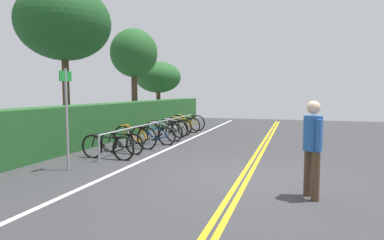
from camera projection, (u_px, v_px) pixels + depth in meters
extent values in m
cube|color=#353538|center=(245.00, 177.00, 7.41)|extent=(31.52, 13.81, 0.05)
cube|color=gold|center=(249.00, 176.00, 7.39)|extent=(28.37, 0.10, 0.00)
cube|color=gold|center=(242.00, 176.00, 7.44)|extent=(28.37, 0.10, 0.00)
cube|color=white|center=(127.00, 167.00, 8.27)|extent=(28.37, 0.12, 0.00)
cylinder|color=#9EA0A5|center=(99.00, 149.00, 8.84)|extent=(0.05, 0.05, 0.72)
cylinder|color=#9EA0A5|center=(128.00, 140.00, 10.40)|extent=(0.05, 0.05, 0.72)
cylinder|color=#9EA0A5|center=(150.00, 134.00, 11.96)|extent=(0.05, 0.05, 0.72)
cylinder|color=#9EA0A5|center=(167.00, 129.00, 13.51)|extent=(0.05, 0.05, 0.72)
cylinder|color=#9EA0A5|center=(180.00, 125.00, 15.07)|extent=(0.05, 0.05, 0.72)
cylinder|color=#9EA0A5|center=(191.00, 122.00, 16.63)|extent=(0.05, 0.05, 0.72)
cylinder|color=#9EA0A5|center=(159.00, 122.00, 12.70)|extent=(8.19, 0.04, 0.04)
torus|color=black|center=(92.00, 146.00, 9.46)|extent=(0.10, 0.70, 0.69)
torus|color=black|center=(123.00, 149.00, 9.10)|extent=(0.10, 0.70, 0.69)
cylinder|color=black|center=(103.00, 144.00, 9.32)|extent=(0.07, 0.59, 0.47)
cylinder|color=black|center=(105.00, 137.00, 9.28)|extent=(0.08, 0.70, 0.07)
cylinder|color=black|center=(114.00, 146.00, 9.20)|extent=(0.05, 0.17, 0.43)
cylinder|color=black|center=(118.00, 151.00, 9.17)|extent=(0.06, 0.37, 0.18)
cylinder|color=black|center=(120.00, 144.00, 9.13)|extent=(0.05, 0.25, 0.29)
cylinder|color=black|center=(93.00, 141.00, 9.43)|extent=(0.04, 0.14, 0.31)
cube|color=black|center=(116.00, 137.00, 9.16)|extent=(0.09, 0.20, 0.05)
cylinder|color=black|center=(95.00, 134.00, 9.40)|extent=(0.46, 0.06, 0.03)
torus|color=black|center=(109.00, 142.00, 10.45)|extent=(0.19, 0.66, 0.66)
torus|color=black|center=(135.00, 144.00, 9.96)|extent=(0.19, 0.66, 0.66)
cylinder|color=black|center=(118.00, 140.00, 10.26)|extent=(0.15, 0.57, 0.45)
cylinder|color=black|center=(120.00, 134.00, 10.21)|extent=(0.18, 0.68, 0.07)
cylinder|color=black|center=(127.00, 142.00, 10.09)|extent=(0.07, 0.17, 0.40)
cylinder|color=black|center=(130.00, 146.00, 10.05)|extent=(0.11, 0.37, 0.17)
cylinder|color=black|center=(132.00, 140.00, 10.00)|extent=(0.09, 0.25, 0.28)
cylinder|color=black|center=(110.00, 137.00, 10.41)|extent=(0.06, 0.14, 0.30)
cube|color=black|center=(129.00, 134.00, 10.04)|extent=(0.12, 0.21, 0.05)
cylinder|color=black|center=(111.00, 131.00, 10.37)|extent=(0.46, 0.12, 0.03)
torus|color=black|center=(123.00, 137.00, 11.27)|extent=(0.18, 0.77, 0.77)
torus|color=black|center=(147.00, 138.00, 10.85)|extent=(0.18, 0.77, 0.77)
cylinder|color=orange|center=(132.00, 134.00, 11.10)|extent=(0.12, 0.55, 0.53)
cylinder|color=orange|center=(133.00, 128.00, 11.06)|extent=(0.14, 0.65, 0.07)
cylinder|color=orange|center=(140.00, 136.00, 10.96)|extent=(0.06, 0.16, 0.47)
cylinder|color=orange|center=(143.00, 140.00, 10.93)|extent=(0.09, 0.35, 0.19)
cylinder|color=orange|center=(144.00, 133.00, 10.88)|extent=(0.07, 0.24, 0.32)
cylinder|color=orange|center=(124.00, 132.00, 11.24)|extent=(0.06, 0.13, 0.35)
cube|color=black|center=(141.00, 128.00, 10.91)|extent=(0.11, 0.21, 0.05)
cylinder|color=orange|center=(125.00, 125.00, 11.20)|extent=(0.46, 0.10, 0.03)
torus|color=black|center=(140.00, 135.00, 11.99)|extent=(0.07, 0.67, 0.67)
torus|color=black|center=(167.00, 136.00, 11.71)|extent=(0.07, 0.67, 0.67)
cylinder|color=#1947B7|center=(150.00, 134.00, 11.88)|extent=(0.05, 0.59, 0.46)
cylinder|color=#1947B7|center=(151.00, 128.00, 11.84)|extent=(0.05, 0.71, 0.07)
cylinder|color=#1947B7|center=(159.00, 134.00, 11.78)|extent=(0.04, 0.17, 0.41)
cylinder|color=#1947B7|center=(162.00, 138.00, 11.76)|extent=(0.04, 0.38, 0.17)
cylinder|color=#1947B7|center=(164.00, 133.00, 11.73)|extent=(0.04, 0.26, 0.28)
cylinder|color=#1947B7|center=(141.00, 131.00, 11.96)|extent=(0.04, 0.14, 0.30)
cube|color=black|center=(161.00, 128.00, 11.74)|extent=(0.08, 0.20, 0.05)
cylinder|color=#1947B7|center=(142.00, 126.00, 11.93)|extent=(0.46, 0.04, 0.03)
torus|color=black|center=(151.00, 131.00, 12.95)|extent=(0.13, 0.73, 0.73)
torus|color=black|center=(174.00, 132.00, 12.56)|extent=(0.13, 0.73, 0.73)
cylinder|color=silver|center=(159.00, 129.00, 12.80)|extent=(0.09, 0.57, 0.50)
cylinder|color=silver|center=(161.00, 124.00, 12.75)|extent=(0.11, 0.67, 0.07)
cylinder|color=silver|center=(167.00, 130.00, 12.67)|extent=(0.05, 0.17, 0.45)
cylinder|color=silver|center=(170.00, 134.00, 12.64)|extent=(0.07, 0.36, 0.18)
cylinder|color=silver|center=(171.00, 129.00, 12.59)|extent=(0.06, 0.25, 0.31)
cylinder|color=silver|center=(152.00, 127.00, 12.92)|extent=(0.05, 0.14, 0.33)
cube|color=black|center=(169.00, 124.00, 12.62)|extent=(0.10, 0.21, 0.05)
cylinder|color=silver|center=(153.00, 122.00, 12.88)|extent=(0.46, 0.08, 0.03)
torus|color=black|center=(155.00, 129.00, 13.70)|extent=(0.21, 0.72, 0.72)
torus|color=black|center=(180.00, 129.00, 13.63)|extent=(0.21, 0.72, 0.72)
cylinder|color=black|center=(164.00, 127.00, 13.67)|extent=(0.16, 0.57, 0.50)
cylinder|color=black|center=(166.00, 122.00, 13.65)|extent=(0.19, 0.67, 0.07)
cylinder|color=black|center=(173.00, 128.00, 13.64)|extent=(0.07, 0.17, 0.44)
cylinder|color=black|center=(175.00, 131.00, 13.65)|extent=(0.12, 0.36, 0.18)
cylinder|color=black|center=(177.00, 126.00, 13.62)|extent=(0.09, 0.25, 0.31)
cylinder|color=black|center=(156.00, 125.00, 13.69)|extent=(0.06, 0.14, 0.33)
cube|color=black|center=(174.00, 122.00, 13.62)|extent=(0.12, 0.21, 0.05)
cylinder|color=black|center=(158.00, 120.00, 13.67)|extent=(0.45, 0.13, 0.03)
torus|color=black|center=(166.00, 127.00, 14.75)|extent=(0.19, 0.71, 0.71)
torus|color=black|center=(185.00, 128.00, 14.30)|extent=(0.19, 0.71, 0.71)
cylinder|color=silver|center=(173.00, 125.00, 14.57)|extent=(0.14, 0.55, 0.49)
cylinder|color=silver|center=(174.00, 120.00, 14.52)|extent=(0.16, 0.65, 0.07)
cylinder|color=silver|center=(179.00, 126.00, 14.42)|extent=(0.07, 0.16, 0.44)
cylinder|color=silver|center=(181.00, 129.00, 14.38)|extent=(0.10, 0.35, 0.18)
cylinder|color=silver|center=(182.00, 124.00, 14.33)|extent=(0.08, 0.24, 0.30)
cylinder|color=silver|center=(166.00, 123.00, 14.71)|extent=(0.06, 0.13, 0.32)
cube|color=black|center=(180.00, 120.00, 14.37)|extent=(0.12, 0.21, 0.05)
cylinder|color=silver|center=(167.00, 119.00, 14.67)|extent=(0.46, 0.12, 0.03)
torus|color=black|center=(172.00, 125.00, 15.55)|extent=(0.10, 0.72, 0.72)
torus|color=black|center=(193.00, 125.00, 15.20)|extent=(0.10, 0.72, 0.72)
cylinder|color=orange|center=(180.00, 123.00, 15.41)|extent=(0.07, 0.58, 0.49)
cylinder|color=orange|center=(181.00, 119.00, 15.37)|extent=(0.08, 0.69, 0.07)
cylinder|color=orange|center=(187.00, 124.00, 15.29)|extent=(0.05, 0.17, 0.44)
cylinder|color=orange|center=(189.00, 127.00, 15.27)|extent=(0.06, 0.37, 0.18)
cylinder|color=orange|center=(190.00, 122.00, 15.22)|extent=(0.05, 0.25, 0.31)
cylinder|color=orange|center=(173.00, 121.00, 15.52)|extent=(0.04, 0.14, 0.33)
cube|color=black|center=(188.00, 118.00, 15.25)|extent=(0.09, 0.20, 0.05)
cylinder|color=orange|center=(174.00, 117.00, 15.49)|extent=(0.46, 0.06, 0.03)
torus|color=black|center=(178.00, 123.00, 16.35)|extent=(0.11, 0.78, 0.77)
torus|color=black|center=(197.00, 123.00, 15.99)|extent=(0.11, 0.78, 0.77)
cylinder|color=yellow|center=(185.00, 121.00, 16.21)|extent=(0.08, 0.58, 0.53)
cylinder|color=yellow|center=(186.00, 116.00, 16.16)|extent=(0.08, 0.69, 0.07)
cylinder|color=yellow|center=(192.00, 122.00, 16.08)|extent=(0.05, 0.17, 0.48)
cylinder|color=yellow|center=(194.00, 125.00, 16.06)|extent=(0.06, 0.37, 0.19)
cylinder|color=yellow|center=(195.00, 120.00, 16.01)|extent=(0.05, 0.25, 0.33)
cylinder|color=yellow|center=(179.00, 119.00, 16.32)|extent=(0.05, 0.14, 0.35)
cube|color=black|center=(193.00, 116.00, 16.04)|extent=(0.09, 0.21, 0.05)
cylinder|color=yellow|center=(180.00, 115.00, 16.28)|extent=(0.46, 0.06, 0.03)
cylinder|color=#4C3826|center=(315.00, 176.00, 5.71)|extent=(0.14, 0.14, 0.85)
cylinder|color=#4C3826|center=(308.00, 172.00, 5.99)|extent=(0.14, 0.14, 0.85)
cylinder|color=#2659A5|center=(313.00, 133.00, 5.79)|extent=(0.32, 0.32, 0.60)
sphere|color=beige|center=(314.00, 107.00, 5.75)|extent=(0.23, 0.23, 0.23)
cylinder|color=#2659A5|center=(318.00, 136.00, 5.59)|extent=(0.09, 0.09, 0.55)
cylinder|color=#2659A5|center=(308.00, 133.00, 5.99)|extent=(0.09, 0.09, 0.55)
cylinder|color=gray|center=(67.00, 120.00, 7.89)|extent=(0.06, 0.06, 2.41)
cube|color=#198C33|center=(65.00, 76.00, 7.81)|extent=(0.36, 0.07, 0.24)
cube|color=#235626|center=(130.00, 118.00, 14.73)|extent=(17.19, 1.02, 1.41)
cylinder|color=#473323|center=(66.00, 99.00, 12.96)|extent=(0.27, 0.27, 3.20)
ellipsoid|color=#1C4C21|center=(64.00, 23.00, 12.72)|extent=(3.53, 3.53, 2.85)
cylinder|color=#473323|center=(135.00, 101.00, 17.23)|extent=(0.31, 0.31, 2.73)
ellipsoid|color=#235626|center=(134.00, 53.00, 17.02)|extent=(2.39, 2.39, 2.44)
cylinder|color=brown|center=(158.00, 106.00, 21.06)|extent=(0.27, 0.27, 1.89)
ellipsoid|color=#235626|center=(158.00, 77.00, 20.91)|extent=(2.84, 2.84, 1.94)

